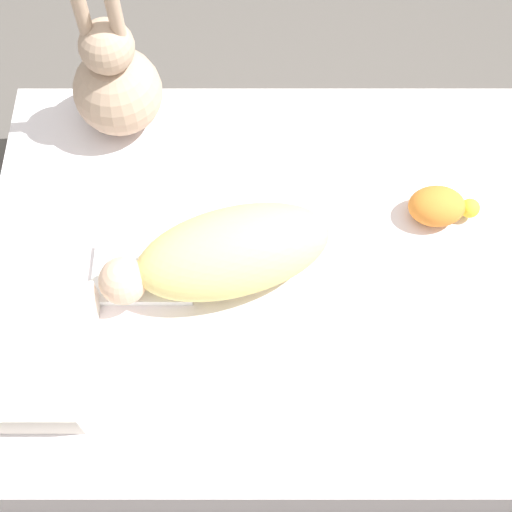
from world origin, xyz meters
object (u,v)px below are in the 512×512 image
Objects in this scene: pillow at (6,356)px; bunny_plush at (116,83)px; swaddled_baby at (226,254)px; turtle_plush at (439,206)px.

bunny_plush reaches higher than pillow.
swaddled_baby is 0.51m from bunny_plush.
bunny_plush is 2.44× the size of turtle_plush.
turtle_plush is (0.76, -0.29, -0.10)m from bunny_plush.
pillow is (-0.45, -0.22, -0.04)m from swaddled_baby.
pillow is at bearing -105.64° from bunny_plush.
pillow is at bearing 10.25° from swaddled_baby.
pillow is 0.69m from bunny_plush.
bunny_plush is at bearing 159.32° from turtle_plush.
turtle_plush is (0.94, 0.37, -0.00)m from pillow.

